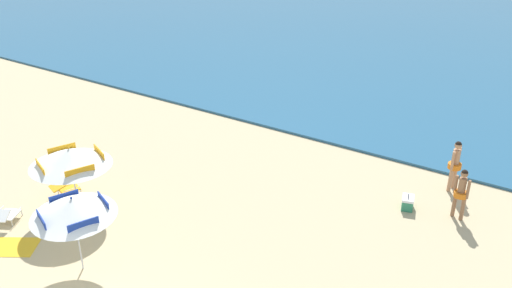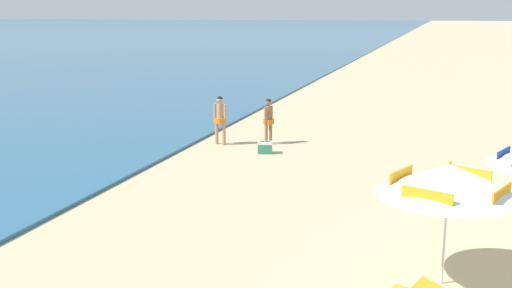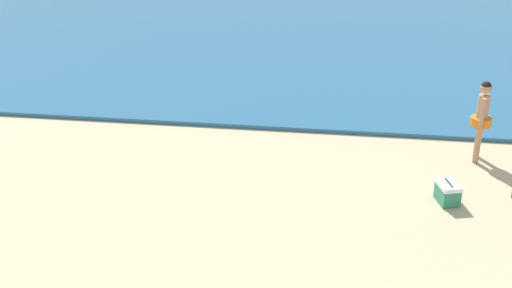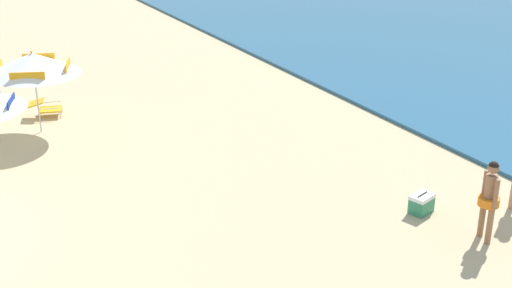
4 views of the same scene
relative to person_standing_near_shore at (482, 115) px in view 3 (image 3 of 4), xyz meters
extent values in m
cylinder|color=tan|center=(-0.03, -0.15, -0.58)|extent=(0.12, 0.12, 0.85)
cylinder|color=tan|center=(0.03, 0.15, -0.58)|extent=(0.12, 0.12, 0.85)
cylinder|color=orange|center=(0.00, 0.00, -0.14)|extent=(0.43, 0.43, 0.18)
cylinder|color=tan|center=(0.00, 0.00, 0.15)|extent=(0.23, 0.23, 0.60)
cylinder|color=tan|center=(-0.04, -0.21, 0.13)|extent=(0.09, 0.09, 0.64)
cylinder|color=tan|center=(0.04, 0.21, 0.13)|extent=(0.09, 0.09, 0.64)
sphere|color=tan|center=(0.00, 0.00, 0.60)|extent=(0.23, 0.23, 0.23)
sphere|color=black|center=(0.00, 0.00, 0.63)|extent=(0.21, 0.21, 0.21)
cube|color=#2D7F5B|center=(-0.82, -1.92, -0.85)|extent=(0.46, 0.55, 0.32)
cube|color=white|center=(-0.82, -1.92, -0.65)|extent=(0.47, 0.57, 0.08)
cylinder|color=black|center=(-0.82, -1.92, -0.59)|extent=(0.11, 0.33, 0.02)
camera|label=1|loc=(3.05, -16.44, 8.07)|focal=37.91mm
camera|label=2|loc=(-19.17, -7.37, 3.58)|focal=41.08mm
camera|label=3|loc=(-2.90, -13.37, 5.42)|focal=47.78mm
camera|label=4|loc=(8.66, -11.21, 5.90)|focal=49.29mm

